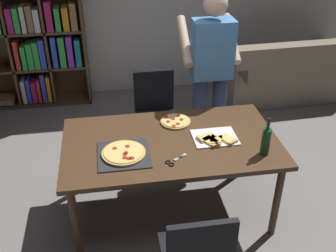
# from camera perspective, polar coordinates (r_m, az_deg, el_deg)

# --- Properties ---
(ground_plane) EXTENTS (12.00, 12.00, 0.00)m
(ground_plane) POSITION_cam_1_polar(r_m,az_deg,el_deg) (3.69, 0.38, -11.88)
(ground_plane) COLOR gray
(dining_table) EXTENTS (1.75, 0.99, 0.75)m
(dining_table) POSITION_cam_1_polar(r_m,az_deg,el_deg) (3.26, 0.42, -3.13)
(dining_table) COLOR #4C331E
(dining_table) RESTS_ON ground_plane
(chair_far_side) EXTENTS (0.42, 0.42, 0.90)m
(chair_far_side) POSITION_cam_1_polar(r_m,az_deg,el_deg) (4.18, -1.83, 2.50)
(chair_far_side) COLOR black
(chair_far_side) RESTS_ON ground_plane
(couch) EXTENTS (1.73, 0.92, 0.85)m
(couch) POSITION_cam_1_polar(r_m,az_deg,el_deg) (5.65, 16.38, 6.92)
(couch) COLOR gray
(couch) RESTS_ON ground_plane
(bookshelf) EXTENTS (1.40, 0.35, 1.95)m
(bookshelf) POSITION_cam_1_polar(r_m,az_deg,el_deg) (5.34, -19.70, 12.91)
(bookshelf) COLOR #513823
(bookshelf) RESTS_ON ground_plane
(person_serving_pizza) EXTENTS (0.55, 0.54, 1.75)m
(person_serving_pizza) POSITION_cam_1_polar(r_m,az_deg,el_deg) (3.86, 6.18, 7.85)
(person_serving_pizza) COLOR #38476B
(person_serving_pizza) RESTS_ON ground_plane
(pepperoni_pizza_on_tray) EXTENTS (0.40, 0.40, 0.04)m
(pepperoni_pizza_on_tray) POSITION_cam_1_polar(r_m,az_deg,el_deg) (3.07, -6.39, -3.95)
(pepperoni_pizza_on_tray) COLOR #2D2D33
(pepperoni_pizza_on_tray) RESTS_ON dining_table
(pizza_slices_on_towel) EXTENTS (0.36, 0.30, 0.03)m
(pizza_slices_on_towel) POSITION_cam_1_polar(r_m,az_deg,el_deg) (3.25, 6.78, -1.83)
(pizza_slices_on_towel) COLOR white
(pizza_slices_on_towel) RESTS_ON dining_table
(wine_bottle) EXTENTS (0.07, 0.07, 0.32)m
(wine_bottle) POSITION_cam_1_polar(r_m,az_deg,el_deg) (3.10, 13.88, -2.07)
(wine_bottle) COLOR #194723
(wine_bottle) RESTS_ON dining_table
(kitchen_scissors) EXTENTS (0.19, 0.15, 0.01)m
(kitchen_scissors) POSITION_cam_1_polar(r_m,az_deg,el_deg) (2.99, 0.81, -5.05)
(kitchen_scissors) COLOR silver
(kitchen_scissors) RESTS_ON dining_table
(second_pizza_plain) EXTENTS (0.26, 0.26, 0.03)m
(second_pizza_plain) POSITION_cam_1_polar(r_m,az_deg,el_deg) (3.46, 1.09, 0.66)
(second_pizza_plain) COLOR tan
(second_pizza_plain) RESTS_ON dining_table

